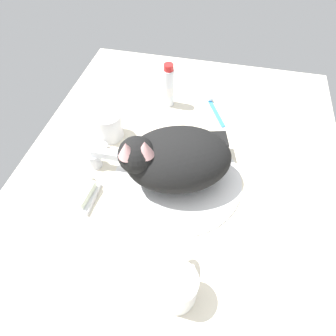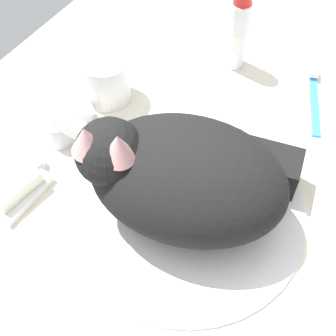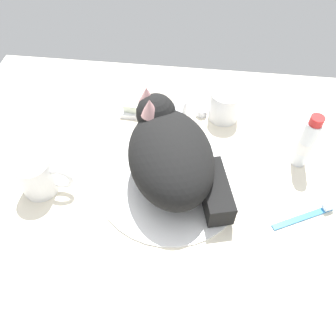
{
  "view_description": "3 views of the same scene",
  "coord_description": "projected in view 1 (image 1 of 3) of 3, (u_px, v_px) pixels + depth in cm",
  "views": [
    {
      "loc": [
        -43.48,
        -7.27,
        59.1
      ],
      "look_at": [
        -2.22,
        1.93,
        6.69
      ],
      "focal_mm": 31.54,
      "sensor_mm": 36.0,
      "label": 1
    },
    {
      "loc": [
        -29.3,
        -16.51,
        58.33
      ],
      "look_at": [
        0.21,
        3.03,
        7.51
      ],
      "focal_mm": 53.7,
      "sensor_mm": 36.0,
      "label": 2
    },
    {
      "loc": [
        4.56,
        -43.5,
        59.73
      ],
      "look_at": [
        -0.44,
        -0.86,
        5.36
      ],
      "focal_mm": 36.28,
      "sensor_mm": 36.0,
      "label": 3
    }
  ],
  "objects": [
    {
      "name": "ground_plane",
      "position": [
        177.0,
        183.0,
        0.75
      ],
      "size": [
        110.0,
        82.5,
        3.0
      ],
      "primitive_type": "cube",
      "color": "silver"
    },
    {
      "name": "sink_basin",
      "position": [
        178.0,
        178.0,
        0.73
      ],
      "size": [
        31.81,
        31.81,
        0.89
      ],
      "primitive_type": "cylinder",
      "color": "white",
      "rests_on": "ground_plane"
    },
    {
      "name": "faucet",
      "position": [
        99.0,
        159.0,
        0.74
      ],
      "size": [
        13.93,
        11.13,
        6.22
      ],
      "color": "silver",
      "rests_on": "ground_plane"
    },
    {
      "name": "cat",
      "position": [
        175.0,
        158.0,
        0.68
      ],
      "size": [
        25.37,
        28.53,
        16.11
      ],
      "color": "black",
      "rests_on": "sink_basin"
    },
    {
      "name": "coffee_mug",
      "position": [
        177.0,
        286.0,
        0.53
      ],
      "size": [
        11.44,
        7.37,
        8.48
      ],
      "color": "white",
      "rests_on": "ground_plane"
    },
    {
      "name": "rinse_cup",
      "position": [
        109.0,
        126.0,
        0.8
      ],
      "size": [
        7.4,
        7.4,
        7.61
      ],
      "color": "white",
      "rests_on": "ground_plane"
    },
    {
      "name": "soap_dish",
      "position": [
        82.0,
        197.0,
        0.7
      ],
      "size": [
        9.0,
        6.4,
        1.2
      ],
      "primitive_type": "cube",
      "color": "white",
      "rests_on": "ground_plane"
    },
    {
      "name": "soap_bar",
      "position": [
        80.0,
        193.0,
        0.68
      ],
      "size": [
        7.48,
        5.43,
        2.1
      ],
      "primitive_type": "cube",
      "rotation": [
        0.0,
        0.0,
        -0.1
      ],
      "color": "silver",
      "rests_on": "soap_dish"
    },
    {
      "name": "toothpaste_bottle",
      "position": [
        169.0,
        87.0,
        0.87
      ],
      "size": [
        3.32,
        3.32,
        13.77
      ],
      "color": "white",
      "rests_on": "ground_plane"
    },
    {
      "name": "toothbrush",
      "position": [
        215.0,
        109.0,
        0.9
      ],
      "size": [
        12.86,
        7.33,
        1.6
      ],
      "color": "#388CD8",
      "rests_on": "ground_plane"
    }
  ]
}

